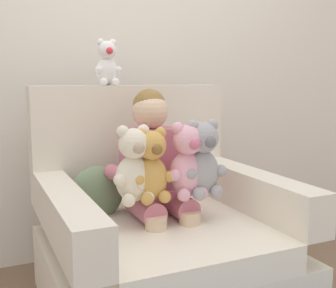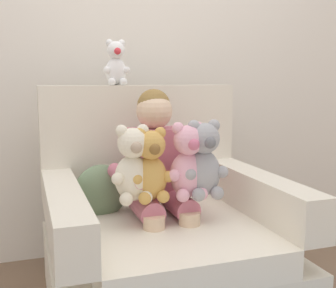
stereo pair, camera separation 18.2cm
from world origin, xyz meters
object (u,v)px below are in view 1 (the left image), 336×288
Objects in this scene: armchair at (159,240)px; plush_grey at (203,161)px; plush_pink at (188,163)px; plush_white_on_backrest at (107,64)px; throw_pillow at (97,194)px; plush_cream at (134,167)px; plush_honey at (152,167)px; seated_child at (155,170)px.

armchair reaches higher than plush_grey.
plush_pink is at bearing -54.84° from armchair.
plush_grey is 1.48× the size of plush_white_on_backrest.
plush_grey reaches higher than throw_pillow.
plush_cream is 0.30m from throw_pillow.
plush_honey is at bearing -54.84° from throw_pillow.
seated_child is 0.23m from plush_grey.
plush_cream is at bearing -81.36° from plush_white_on_backrest.
plush_white_on_backrest is at bearing 116.95° from plush_pink.
armchair is 4.41× the size of plush_white_on_backrest.
seated_child is 0.17m from plush_honey.
armchair is at bearing 146.72° from plush_grey.
seated_child is 2.45× the size of plush_pink.
plush_cream is at bearing -67.43° from throw_pillow.
plush_pink is at bearing -22.68° from plush_honey.
plush_white_on_backrest is (-0.21, 0.49, 0.44)m from plush_pink.
plush_pink is (0.16, -0.01, 0.01)m from plush_honey.
plush_honey is 0.17m from plush_pink.
throw_pillow is at bearing 106.46° from plush_honey.
plush_white_on_backrest is at bearing 76.21° from plush_honey.
plush_grey is at bearing -44.40° from seated_child.
plush_white_on_backrest is at bearing 60.90° from throw_pillow.
armchair reaches higher than plush_honey.
armchair reaches higher than throw_pillow.
plush_cream is (-0.15, -0.13, 0.05)m from seated_child.
plush_grey is 0.72m from plush_white_on_backrest.
armchair is 3.24× the size of plush_honey.
plush_cream reaches higher than throw_pillow.
plush_cream is at bearing -179.01° from plush_grey.
plush_cream is at bearing -147.96° from armchair.
plush_cream is 1.27× the size of throw_pillow.
plush_grey is 1.33× the size of throw_pillow.
plush_pink is at bearing -37.26° from throw_pillow.
throw_pillow is (-0.25, 0.14, 0.22)m from armchair.
seated_child is at bearing -21.90° from throw_pillow.
plush_honey is 0.66m from plush_white_on_backrest.
seated_child reaches higher than plush_cream.
throw_pillow is (-0.10, 0.23, -0.16)m from plush_cream.
plush_honey is (-0.08, -0.14, 0.04)m from seated_child.
plush_honey is at bearing -179.73° from plush_pink.
armchair is 3.11× the size of plush_cream.
plush_grey is at bearing -23.16° from plush_cream.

